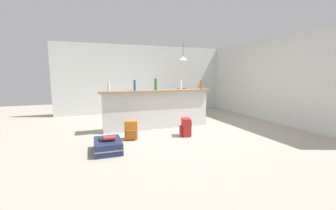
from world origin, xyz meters
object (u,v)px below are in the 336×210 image
object	(u,v)px
bottle_amber	(201,84)
bottle_blue	(135,85)
backpack_orange	(131,130)
suitcase_flat_navy	(108,146)
bottle_white	(181,85)
backpack_red	(186,127)
bottle_green	(156,84)
book_stack	(108,138)
pendant_lamp	(183,58)
bottle_clear	(109,86)
dining_chair_near_partition	(192,103)
dining_table	(185,97)
dining_chair_far_side	(180,99)

from	to	relation	value
bottle_amber	bottle_blue	bearing A→B (deg)	179.31
backpack_orange	suitcase_flat_navy	bearing A→B (deg)	-132.39
bottle_white	backpack_red	size ratio (longest dim) A/B	0.61
bottle_blue	bottle_green	size ratio (longest dim) A/B	0.88
bottle_blue	bottle_white	xyz separation A→B (m)	(1.21, -0.12, -0.00)
book_stack	pendant_lamp	bearing A→B (deg)	45.89
bottle_clear	backpack_orange	xyz separation A→B (m)	(0.38, -0.70, -0.94)
dining_chair_near_partition	backpack_red	distance (m)	2.11
bottle_blue	backpack_orange	size ratio (longest dim) A/B	0.63
bottle_clear	dining_table	xyz separation A→B (m)	(2.70, 1.49, -0.50)
dining_chair_near_partition	backpack_red	size ratio (longest dim) A/B	2.21
dining_table	dining_chair_far_side	distance (m)	0.51
book_stack	dining_chair_near_partition	bearing A→B (deg)	38.33
backpack_red	bottle_blue	bearing A→B (deg)	136.65
bottle_amber	dining_chair_far_side	distance (m)	2.06
pendant_lamp	bottle_blue	bearing A→B (deg)	-142.83
bottle_clear	dining_table	distance (m)	3.12
bottle_amber	dining_table	size ratio (longest dim) A/B	0.22
bottle_blue	bottle_clear	bearing A→B (deg)	-174.87
bottle_blue	dining_chair_far_side	size ratio (longest dim) A/B	0.28
backpack_orange	bottle_green	bearing A→B (deg)	43.25
dining_chair_far_side	backpack_red	world-z (taller)	dining_chair_far_side
bottle_amber	suitcase_flat_navy	size ratio (longest dim) A/B	0.30
bottle_white	backpack_orange	distance (m)	1.86
bottle_blue	pendant_lamp	xyz separation A→B (m)	(2.01, 1.52, 0.81)
bottle_white	book_stack	size ratio (longest dim) A/B	0.82
bottle_amber	bottle_white	bearing A→B (deg)	-172.00
bottle_green	dining_chair_near_partition	size ratio (longest dim) A/B	0.32
bottle_white	backpack_orange	size ratio (longest dim) A/B	0.61
bottle_white	bottle_clear	bearing A→B (deg)	178.12
bottle_amber	backpack_red	size ratio (longest dim) A/B	0.58
bottle_clear	bottle_white	world-z (taller)	bottle_white
bottle_amber	book_stack	size ratio (longest dim) A/B	0.78
bottle_white	backpack_red	distance (m)	1.27
bottle_blue	dining_chair_near_partition	size ratio (longest dim) A/B	0.28
dining_table	book_stack	bearing A→B (deg)	-135.56
bottle_amber	bottle_green	bearing A→B (deg)	178.95
bottle_clear	suitcase_flat_navy	distance (m)	1.67
bottle_clear	pendant_lamp	xyz separation A→B (m)	(2.65, 1.58, 0.83)
dining_chair_far_side	pendant_lamp	size ratio (longest dim) A/B	1.45
book_stack	suitcase_flat_navy	bearing A→B (deg)	86.30
dining_table	suitcase_flat_navy	xyz separation A→B (m)	(-2.87, -2.79, -0.54)
bottle_white	dining_table	xyz separation A→B (m)	(0.85, 1.55, -0.51)
bottle_clear	bottle_green	distance (m)	1.20
bottle_white	dining_chair_near_partition	xyz separation A→B (m)	(0.83, 0.99, -0.64)
bottle_green	suitcase_flat_navy	xyz separation A→B (m)	(-1.36, -1.37, -1.07)
suitcase_flat_navy	book_stack	world-z (taller)	book_stack
bottle_green	backpack_orange	world-z (taller)	bottle_green
bottle_green	suitcase_flat_navy	size ratio (longest dim) A/B	0.36
bottle_blue	bottle_amber	bearing A→B (deg)	-0.69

